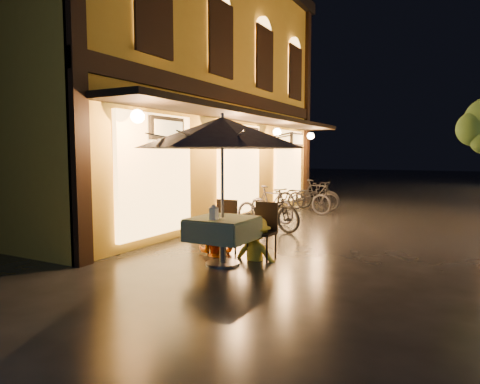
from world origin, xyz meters
The scene contains 14 objects.
ground centered at (0.00, 0.00, 0.00)m, with size 90.00×90.00×0.00m, color black.
west_building centered at (-5.72, 4.00, 3.71)m, with size 5.90×11.40×7.40m.
cafe_table centered at (-1.47, -0.24, 0.59)m, with size 0.99×0.99×0.78m.
patio_umbrella centered at (-1.47, -0.24, 2.15)m, with size 2.76×2.76×2.46m.
cafe_chair_left centered at (-1.87, 0.49, 0.54)m, with size 0.42×0.42×0.97m.
cafe_chair_right centered at (-1.07, 0.49, 0.54)m, with size 0.42×0.42×0.97m.
table_lantern centered at (-1.47, -0.51, 0.92)m, with size 0.16×0.16×0.25m.
person_orange centered at (-1.94, 0.34, 0.72)m, with size 0.70×0.55×1.44m, color #D85500.
person_yellow centered at (-1.14, 0.34, 0.71)m, with size 0.91×0.53×1.41m, color yellow.
bicycle_0 centered at (-2.16, 3.00, 0.49)m, with size 0.66×1.88×0.99m, color black.
bicycle_1 centered at (-2.55, 4.11, 0.48)m, with size 0.46×1.61×0.97m, color black.
bicycle_2 centered at (-2.41, 6.20, 0.48)m, with size 0.64×1.85×0.97m, color black.
bicycle_3 centered at (-2.31, 7.20, 0.49)m, with size 0.46×1.62×0.97m, color black.
bicycle_4 centered at (-2.37, 6.99, 0.45)m, with size 0.59×1.70×0.89m, color black.
Camera 1 is at (2.04, -6.16, 1.81)m, focal length 32.00 mm.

